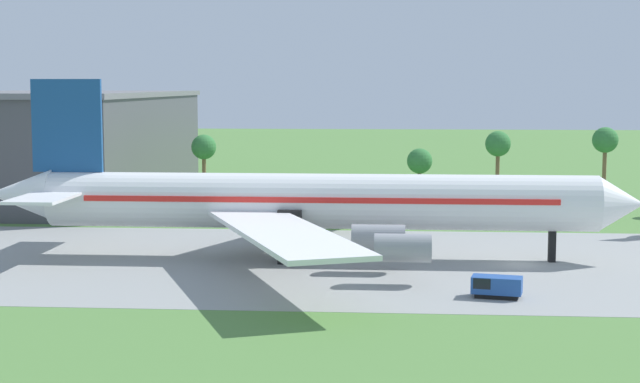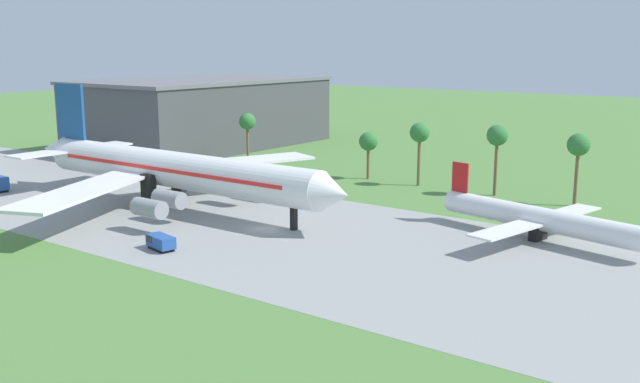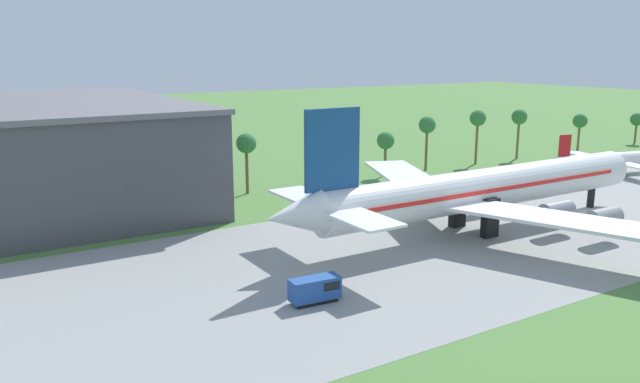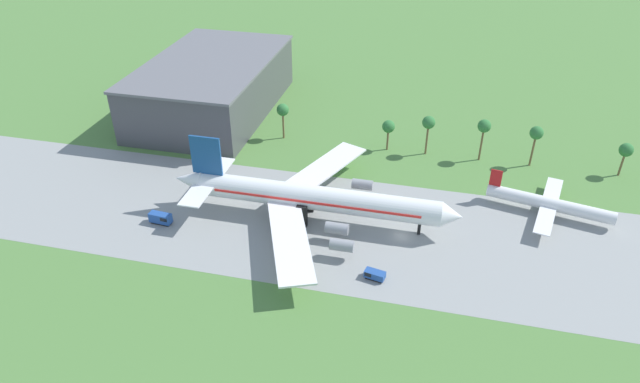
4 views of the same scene
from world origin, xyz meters
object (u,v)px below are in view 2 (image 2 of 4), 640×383
object	(u,v)px
catering_van	(160,242)
terminal_building	(203,112)
regional_aircraft	(538,219)
jet_airliner	(170,169)

from	to	relation	value
catering_van	terminal_building	world-z (taller)	terminal_building
regional_aircraft	terminal_building	xyz separation A→B (m)	(-100.41, 37.27, 5.59)
terminal_building	catering_van	bearing A→B (deg)	-47.68
jet_airliner	catering_van	xyz separation A→B (m)	(17.60, -17.58, -4.96)
jet_airliner	terminal_building	distance (m)	69.99
jet_airliner	regional_aircraft	size ratio (longest dim) A/B	2.35
jet_airliner	terminal_building	world-z (taller)	jet_airliner
jet_airliner	regional_aircraft	bearing A→B (deg)	15.70
jet_airliner	regional_aircraft	world-z (taller)	jet_airliner
jet_airliner	catering_van	size ratio (longest dim) A/B	15.12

